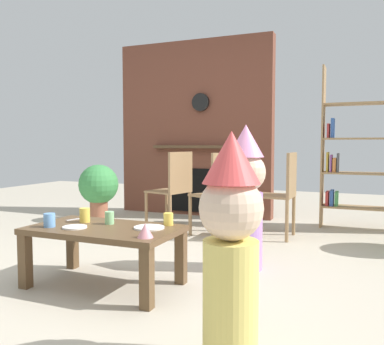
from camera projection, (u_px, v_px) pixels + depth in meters
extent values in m
plane|color=#BCB29E|center=(154.00, 273.00, 3.16)|extent=(12.00, 12.00, 0.00)
cube|color=brown|center=(194.00, 129.00, 5.75)|extent=(2.20, 0.18, 2.40)
cube|color=black|center=(192.00, 190.00, 5.72)|extent=(0.70, 0.02, 0.60)
cube|color=brown|center=(191.00, 147.00, 5.64)|extent=(1.10, 0.10, 0.04)
cylinder|color=black|center=(200.00, 102.00, 5.56)|extent=(0.24, 0.04, 0.24)
cube|color=#9E7A51|center=(323.00, 147.00, 4.92)|extent=(0.02, 0.28, 1.90)
cube|color=#9E7A51|center=(361.00, 208.00, 4.80)|extent=(0.86, 0.28, 0.02)
cube|color=#9E7A51|center=(362.00, 173.00, 4.77)|extent=(0.86, 0.28, 0.02)
cube|color=#9E7A51|center=(363.00, 139.00, 4.74)|extent=(0.86, 0.28, 0.02)
cube|color=#9E7A51|center=(364.00, 103.00, 4.71)|extent=(0.86, 0.28, 0.02)
cube|color=#B23333|center=(327.00, 198.00, 4.93)|extent=(0.03, 0.20, 0.16)
cube|color=#3359A5|center=(332.00, 198.00, 4.91)|extent=(0.04, 0.20, 0.18)
cube|color=#3F8C4C|center=(337.00, 198.00, 4.89)|extent=(0.03, 0.20, 0.17)
cube|color=gold|center=(328.00, 162.00, 4.91)|extent=(0.02, 0.20, 0.23)
cube|color=#8C4C99|center=(331.00, 163.00, 4.89)|extent=(0.02, 0.20, 0.20)
cube|color=#D87F3F|center=(335.00, 165.00, 4.88)|extent=(0.04, 0.20, 0.16)
cube|color=#4C4C51|center=(338.00, 163.00, 4.86)|extent=(0.02, 0.20, 0.22)
cube|color=#B23333|center=(329.00, 131.00, 4.88)|extent=(0.03, 0.20, 0.17)
cube|color=#3359A5|center=(333.00, 128.00, 4.86)|extent=(0.04, 0.20, 0.23)
cube|color=brown|center=(104.00, 230.00, 2.87)|extent=(1.04, 0.59, 0.04)
cube|color=brown|center=(25.00, 261.00, 2.84)|extent=(0.07, 0.07, 0.38)
cube|color=brown|center=(147.00, 278.00, 2.47)|extent=(0.07, 0.07, 0.38)
cube|color=brown|center=(72.00, 245.00, 3.29)|extent=(0.07, 0.07, 0.38)
cube|color=brown|center=(181.00, 257.00, 2.93)|extent=(0.07, 0.07, 0.38)
cylinder|color=#669EE0|center=(49.00, 220.00, 2.86)|extent=(0.08, 0.08, 0.09)
cylinder|color=#F2CC4C|center=(85.00, 215.00, 3.04)|extent=(0.08, 0.08, 0.10)
cylinder|color=#F2CC4C|center=(168.00, 219.00, 2.92)|extent=(0.07, 0.07, 0.09)
cylinder|color=#8CD18C|center=(109.00, 218.00, 2.96)|extent=(0.06, 0.06, 0.09)
cylinder|color=white|center=(75.00, 227.00, 2.83)|extent=(0.17, 0.17, 0.01)
cylinder|color=white|center=(149.00, 227.00, 2.82)|extent=(0.21, 0.21, 0.01)
cone|color=pink|center=(145.00, 230.00, 2.54)|extent=(0.10, 0.10, 0.09)
cube|color=silver|center=(75.00, 219.00, 3.14)|extent=(0.07, 0.15, 0.01)
cylinder|color=#E0CC66|center=(230.00, 302.00, 1.86)|extent=(0.25, 0.25, 0.56)
sphere|color=beige|center=(231.00, 208.00, 1.83)|extent=(0.29, 0.29, 0.29)
cone|color=#EA4C4C|center=(231.00, 157.00, 1.82)|extent=(0.26, 0.26, 0.23)
cylinder|color=#B27FCC|center=(245.00, 231.00, 3.27)|extent=(0.27, 0.27, 0.61)
sphere|color=beige|center=(246.00, 172.00, 3.23)|extent=(0.32, 0.32, 0.32)
cone|color=pink|center=(246.00, 141.00, 3.22)|extent=(0.28, 0.28, 0.25)
cube|color=#9E7A51|center=(168.00, 191.00, 4.79)|extent=(0.49, 0.49, 0.02)
cube|color=#9E7A51|center=(181.00, 172.00, 4.66)|extent=(0.13, 0.39, 0.45)
cylinder|color=#9E7A51|center=(167.00, 207.00, 5.06)|extent=(0.04, 0.04, 0.43)
cylinder|color=#9E7A51|center=(146.00, 211.00, 4.77)|extent=(0.04, 0.04, 0.43)
cylinder|color=#9E7A51|center=(190.00, 210.00, 4.84)|extent=(0.04, 0.04, 0.43)
cylinder|color=#9E7A51|center=(170.00, 214.00, 4.56)|extent=(0.04, 0.04, 0.43)
cube|color=#9E7A51|center=(214.00, 195.00, 4.42)|extent=(0.54, 0.54, 0.02)
cube|color=#9E7A51|center=(226.00, 174.00, 4.26)|extent=(0.21, 0.37, 0.45)
cylinder|color=#9E7A51|center=(214.00, 212.00, 4.69)|extent=(0.04, 0.04, 0.43)
cylinder|color=#9E7A51|center=(190.00, 216.00, 4.46)|extent=(0.04, 0.04, 0.43)
cylinder|color=#9E7A51|center=(238.00, 216.00, 4.41)|extent=(0.04, 0.04, 0.43)
cylinder|color=#9E7A51|center=(213.00, 221.00, 4.18)|extent=(0.04, 0.04, 0.43)
cube|color=#9E7A51|center=(274.00, 196.00, 4.38)|extent=(0.41, 0.41, 0.02)
cube|color=#9E7A51|center=(292.00, 174.00, 4.28)|extent=(0.04, 0.40, 0.45)
cylinder|color=#9E7A51|center=(261.00, 213.00, 4.63)|extent=(0.04, 0.04, 0.43)
cylinder|color=#9E7A51|center=(252.00, 218.00, 4.30)|extent=(0.04, 0.04, 0.43)
cylinder|color=#9E7A51|center=(294.00, 215.00, 4.48)|extent=(0.04, 0.04, 0.43)
cylinder|color=#9E7A51|center=(287.00, 221.00, 4.15)|extent=(0.04, 0.04, 0.43)
cylinder|color=#9E5B42|center=(99.00, 211.00, 5.33)|extent=(0.23, 0.23, 0.26)
sphere|color=#3E914A|center=(98.00, 184.00, 5.30)|extent=(0.51, 0.51, 0.51)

